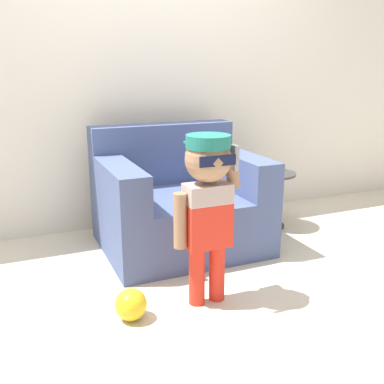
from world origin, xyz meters
name	(u,v)px	position (x,y,z in m)	size (l,w,h in m)	color
ground_plane	(189,255)	(0.00, 0.00, 0.00)	(10.00, 10.00, 0.00)	beige
wall_back	(148,62)	(0.00, 0.83, 1.30)	(10.00, 0.05, 2.60)	silver
armchair	(178,203)	(0.01, 0.23, 0.31)	(1.09, 0.93, 0.85)	#475684
person_child	(207,194)	(-0.15, -0.61, 0.62)	(0.38, 0.29, 0.93)	red
side_table	(270,194)	(0.82, 0.28, 0.28)	(0.39, 0.39, 0.45)	#333333
toy_ball	(131,305)	(-0.59, -0.63, 0.08)	(0.17, 0.17, 0.17)	yellow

